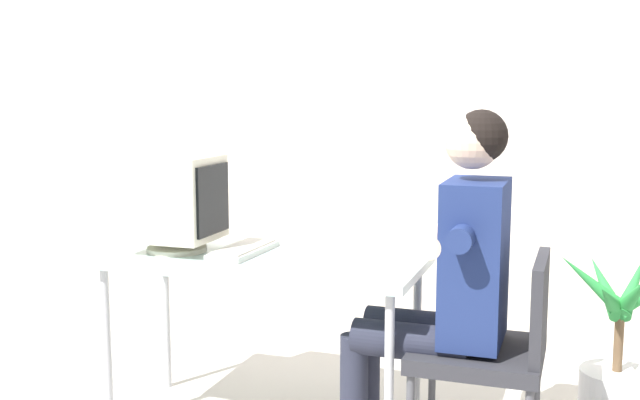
# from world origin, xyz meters

# --- Properties ---
(wall_back) EXTENTS (8.00, 0.10, 3.00)m
(wall_back) POSITION_xyz_m (0.30, 1.40, 1.50)
(wall_back) COLOR beige
(wall_back) RESTS_ON ground_plane
(desk) EXTENTS (1.33, 0.60, 0.73)m
(desk) POSITION_xyz_m (0.00, 0.00, 0.67)
(desk) COLOR #B7B7BC
(desk) RESTS_ON ground_plane
(crt_monitor) EXTENTS (0.35, 0.32, 0.41)m
(crt_monitor) POSITION_xyz_m (-0.39, -0.02, 0.96)
(crt_monitor) COLOR beige
(crt_monitor) RESTS_ON desk
(keyboard) EXTENTS (0.17, 0.41, 0.03)m
(keyboard) POSITION_xyz_m (-0.10, 0.04, 0.75)
(keyboard) COLOR silver
(keyboard) RESTS_ON desk
(office_chair) EXTENTS (0.48, 0.48, 0.82)m
(office_chair) POSITION_xyz_m (0.96, -0.04, 0.48)
(office_chair) COLOR #4C4C51
(office_chair) RESTS_ON ground_plane
(person_seated) EXTENTS (0.73, 0.55, 1.35)m
(person_seated) POSITION_xyz_m (0.77, -0.04, 0.73)
(person_seated) COLOR navy
(person_seated) RESTS_ON ground_plane
(potted_plant) EXTENTS (0.56, 0.57, 0.75)m
(potted_plant) POSITION_xyz_m (1.42, 0.53, 0.30)
(potted_plant) COLOR silver
(potted_plant) RESTS_ON ground_plane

